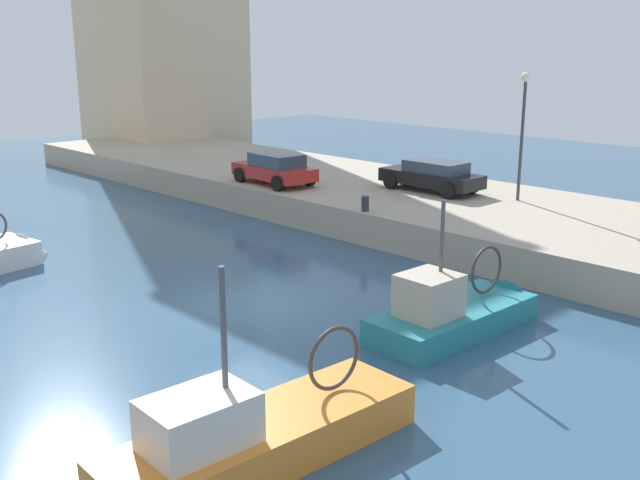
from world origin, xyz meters
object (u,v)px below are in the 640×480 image
Objects in this scene: parked_car_red at (275,168)px; quay_streetlamp at (523,115)px; fishing_boat_orange at (274,448)px; mooring_bollard_mid at (365,204)px; fishing_boat_teal at (460,322)px; parked_car_black at (432,175)px.

quay_streetlamp reaches higher than parked_car_red.
fishing_boat_orange reaches higher than mooring_bollard_mid.
mooring_bollard_mid is (4.35, 7.39, 1.32)m from fishing_boat_teal.
parked_car_black is at bearing 41.57° from fishing_boat_teal.
parked_car_black is at bearing 29.68° from fishing_boat_orange.
parked_car_black is (16.51, 9.41, 1.72)m from fishing_boat_orange.
fishing_boat_orange reaches higher than parked_car_red.
fishing_boat_orange reaches higher than fishing_boat_teal.
fishing_boat_orange is at bearing -150.32° from parked_car_black.
fishing_boat_teal is 14.83m from parked_car_red.
fishing_boat_teal is 12.23m from parked_car_black.
parked_car_black is at bearing -57.39° from parked_car_red.
parked_car_red is at bearing 49.40° from fishing_boat_orange.
fishing_boat_teal is at bearing -155.23° from quay_streetlamp.
parked_car_red reaches higher than parked_car_black.
parked_car_red is (5.45, 13.68, 1.73)m from fishing_boat_teal.
fishing_boat_orange is at bearing -161.06° from quay_streetlamp.
parked_car_black is at bearing 105.37° from quay_streetlamp.
parked_car_black is (9.06, 8.04, 1.70)m from fishing_boat_teal.
parked_car_black reaches higher than mooring_bollard_mid.
fishing_boat_teal reaches higher than parked_car_black.
fishing_boat_orange is 14.76m from mooring_bollard_mid.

